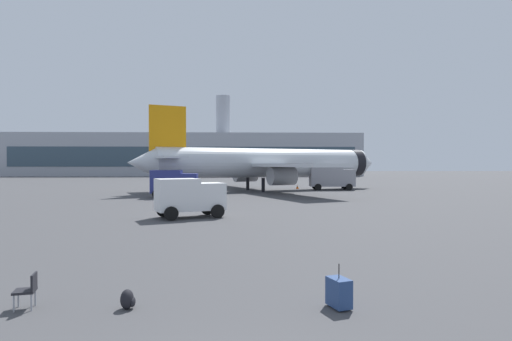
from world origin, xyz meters
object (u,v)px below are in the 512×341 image
object	(u,v)px
cargo_van	(189,196)
safety_cone_far	(171,201)
airplane_at_gate	(267,163)
fuel_truck	(331,177)
safety_cone_near	(166,188)
gate_chair	(28,289)
traveller_backpack	(128,300)
service_truck	(174,182)
safety_cone_mid	(297,187)
rolling_suitcase	(339,292)

from	to	relation	value
cargo_van	safety_cone_far	xyz separation A→B (m)	(-2.62, 8.78, -1.10)
airplane_at_gate	fuel_truck	world-z (taller)	airplane_at_gate
cargo_van	safety_cone_near	bearing A→B (deg)	103.10
gate_chair	traveller_backpack	bearing A→B (deg)	-2.43
service_truck	cargo_van	size ratio (longest dim) A/B	1.00
service_truck	safety_cone_near	size ratio (longest dim) A/B	5.83
safety_cone_near	gate_chair	bearing A→B (deg)	-84.03
fuel_truck	safety_cone_mid	xyz separation A→B (m)	(-4.32, 2.64, -1.46)
service_truck	safety_cone_mid	bearing A→B (deg)	45.03
safety_cone_mid	traveller_backpack	xyz separation A→B (m)	(-10.81, -49.73, -0.08)
safety_cone_mid	rolling_suitcase	xyz separation A→B (m)	(-5.61, -49.85, 0.08)
airplane_at_gate	safety_cone_far	distance (m)	21.61
traveller_backpack	safety_cone_far	bearing A→B (deg)	97.06
safety_cone_far	traveller_backpack	xyz separation A→B (m)	(3.27, -26.45, -0.11)
service_truck	fuel_truck	size ratio (longest dim) A/B	0.80
fuel_truck	safety_cone_near	xyz separation A→B (m)	(-22.40, -1.02, -1.36)
airplane_at_gate	traveller_backpack	bearing A→B (deg)	-97.80
cargo_van	traveller_backpack	world-z (taller)	cargo_van
fuel_truck	traveller_backpack	size ratio (longest dim) A/B	12.59
safety_cone_mid	airplane_at_gate	bearing A→B (deg)	-137.70
rolling_suitcase	traveller_backpack	size ratio (longest dim) A/B	2.29
safety_cone_far	traveller_backpack	size ratio (longest dim) A/B	1.46
service_truck	gate_chair	xyz separation A→B (m)	(1.88, -34.46, -1.11)
safety_cone_far	gate_chair	distance (m)	26.35
airplane_at_gate	safety_cone_far	world-z (taller)	airplane_at_gate
rolling_suitcase	traveller_backpack	distance (m)	5.21
cargo_van	safety_cone_mid	bearing A→B (deg)	70.32
service_truck	traveller_backpack	distance (m)	34.86
airplane_at_gate	fuel_truck	distance (m)	9.22
cargo_van	gate_chair	size ratio (longest dim) A/B	5.62
airplane_at_gate	service_truck	xyz separation A→B (m)	(-10.57, -11.00, -2.05)
cargo_van	safety_cone_far	distance (m)	9.23
airplane_at_gate	safety_cone_mid	xyz separation A→B (m)	(4.58, 4.16, -3.35)
safety_cone_near	safety_cone_mid	bearing A→B (deg)	11.45
fuel_truck	gate_chair	bearing A→B (deg)	-110.52
gate_chair	service_truck	bearing A→B (deg)	93.13
service_truck	rolling_suitcase	bearing A→B (deg)	-74.63
safety_cone_mid	traveller_backpack	distance (m)	50.89
fuel_truck	safety_cone_far	distance (m)	27.70
service_truck	rolling_suitcase	xyz separation A→B (m)	(9.54, -34.68, -1.22)
safety_cone_far	gate_chair	bearing A→B (deg)	-88.22
service_truck	gate_chair	bearing A→B (deg)	-86.87
safety_cone_mid	rolling_suitcase	world-z (taller)	rolling_suitcase
cargo_van	safety_cone_far	size ratio (longest dim) A/B	6.88
safety_cone_mid	traveller_backpack	size ratio (longest dim) A/B	1.31
service_truck	safety_cone_near	xyz separation A→B (m)	(-2.93, 11.50, -1.20)
safety_cone_far	airplane_at_gate	bearing A→B (deg)	63.55
safety_cone_far	gate_chair	world-z (taller)	gate_chair
fuel_truck	safety_cone_far	world-z (taller)	fuel_truck
cargo_van	safety_cone_mid	size ratio (longest dim) A/B	7.69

